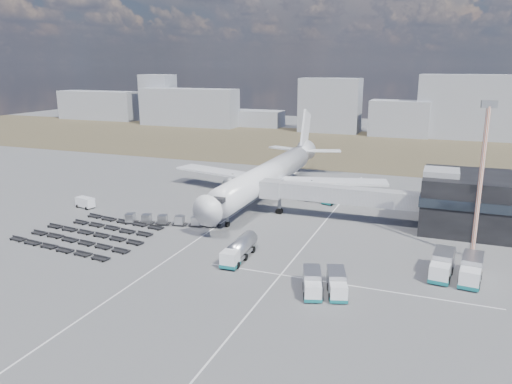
% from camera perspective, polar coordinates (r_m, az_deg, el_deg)
% --- Properties ---
extents(ground, '(420.00, 420.00, 0.00)m').
position_cam_1_polar(ground, '(84.68, -5.79, -5.78)').
color(ground, '#565659').
rests_on(ground, ground).
extents(grass_strip, '(420.00, 90.00, 0.01)m').
position_cam_1_polar(grass_strip, '(186.60, 9.67, 5.20)').
color(grass_strip, '#463D2A').
rests_on(grass_strip, ground).
extents(lane_markings, '(47.12, 110.00, 0.01)m').
position_cam_1_polar(lane_markings, '(83.58, 1.16, -5.97)').
color(lane_markings, silver).
rests_on(lane_markings, ground).
extents(terminal, '(30.40, 16.40, 11.00)m').
position_cam_1_polar(terminal, '(98.24, 27.07, -1.27)').
color(terminal, black).
rests_on(terminal, ground).
extents(jet_bridge, '(30.30, 3.80, 7.05)m').
position_cam_1_polar(jet_bridge, '(96.43, 8.17, -0.19)').
color(jet_bridge, '#939399').
rests_on(jet_bridge, ground).
extents(airliner, '(51.59, 64.53, 17.62)m').
position_cam_1_polar(airliner, '(111.87, 1.63, 2.09)').
color(airliner, white).
rests_on(airliner, ground).
extents(skyline, '(321.06, 22.67, 25.36)m').
position_cam_1_polar(skyline, '(221.17, 14.66, 8.93)').
color(skyline, '#91949E').
rests_on(skyline, ground).
extents(fuel_tanker, '(2.78, 9.95, 3.19)m').
position_cam_1_polar(fuel_tanker, '(76.89, -1.93, -6.56)').
color(fuel_tanker, white).
rests_on(fuel_tanker, ground).
extents(pushback_tug, '(3.19, 2.19, 1.35)m').
position_cam_1_polar(pushback_tug, '(92.92, -5.78, -3.49)').
color(pushback_tug, white).
rests_on(pushback_tug, ground).
extents(utility_van, '(4.51, 2.80, 2.24)m').
position_cam_1_polar(utility_van, '(109.81, -18.94, -1.17)').
color(utility_van, white).
rests_on(utility_van, ground).
extents(catering_truck, '(3.95, 6.18, 2.64)m').
position_cam_1_polar(catering_truck, '(109.00, 8.77, -0.53)').
color(catering_truck, white).
rests_on(catering_truck, ground).
extents(service_trucks_near, '(7.16, 7.86, 2.63)m').
position_cam_1_polar(service_trucks_near, '(66.61, 7.84, -10.27)').
color(service_trucks_near, white).
rests_on(service_trucks_near, ground).
extents(service_trucks_far, '(7.21, 8.36, 3.12)m').
position_cam_1_polar(service_trucks_far, '(75.49, 21.94, -7.98)').
color(service_trucks_far, white).
rests_on(service_trucks_far, ground).
extents(uld_row, '(18.45, 5.63, 1.69)m').
position_cam_1_polar(uld_row, '(94.16, -9.67, -3.17)').
color(uld_row, black).
rests_on(uld_row, ground).
extents(baggage_dollies, '(23.46, 19.37, 0.68)m').
position_cam_1_polar(baggage_dollies, '(91.99, -18.28, -4.58)').
color(baggage_dollies, black).
rests_on(baggage_dollies, ground).
extents(floodlight_mast, '(2.30, 1.86, 24.09)m').
position_cam_1_polar(floodlight_mast, '(81.52, 24.27, 1.06)').
color(floodlight_mast, '#C5491F').
rests_on(floodlight_mast, ground).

